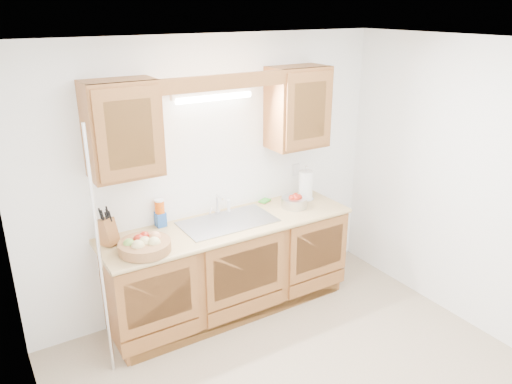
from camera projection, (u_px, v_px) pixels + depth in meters
room at (312, 237)px, 3.37m from camera, size 3.52×3.50×2.50m
base_cabinets at (229, 268)px, 4.61m from camera, size 2.20×0.60×0.86m
countertop at (229, 225)px, 4.44m from camera, size 2.30×0.63×0.04m
upper_cabinet_left at (122, 129)px, 3.82m from camera, size 0.55×0.33×0.75m
upper_cabinet_right at (298, 107)px, 4.64m from camera, size 0.55×0.33×0.75m
valance at (226, 82)px, 4.00m from camera, size 2.20×0.05×0.12m
fluorescent_fixture at (213, 96)px, 4.23m from camera, size 0.76×0.08×0.08m
sink at (228, 229)px, 4.48m from camera, size 0.84×0.46×0.36m
wire_shelf_pole at (100, 258)px, 3.61m from camera, size 0.03×0.03×2.00m
outlet_plate at (296, 170)px, 5.06m from camera, size 0.08×0.01×0.12m
fruit_basket at (145, 245)px, 3.90m from camera, size 0.45×0.45×0.13m
knife_block at (107, 231)px, 4.01m from camera, size 0.17×0.21×0.32m
orange_canister at (160, 213)px, 4.33m from camera, size 0.10×0.10×0.25m
soap_bottle at (160, 216)px, 4.34m from camera, size 0.09×0.09×0.19m
sponge at (265, 201)px, 4.90m from camera, size 0.14×0.12×0.02m
paper_towel at (306, 186)px, 4.92m from camera, size 0.17×0.17×0.35m
apple_bowl at (294, 202)px, 4.77m from camera, size 0.26×0.26×0.13m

